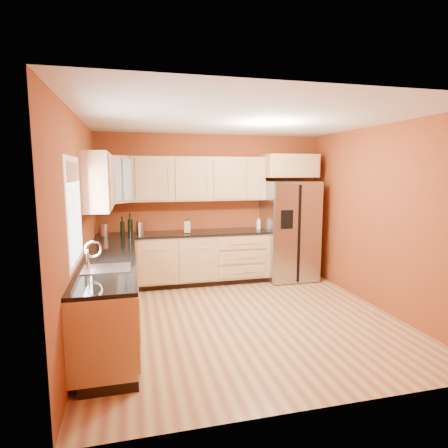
{
  "coord_description": "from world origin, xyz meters",
  "views": [
    {
      "loc": [
        -1.41,
        -4.59,
        1.96
      ],
      "look_at": [
        -0.05,
        0.9,
        1.16
      ],
      "focal_mm": 30.0,
      "sensor_mm": 36.0,
      "label": 1
    }
  ],
  "objects": [
    {
      "name": "floor",
      "position": [
        0.0,
        0.0,
        0.0
      ],
      "size": [
        4.0,
        4.0,
        0.0
      ],
      "primitive_type": "plane",
      "color": "#945739",
      "rests_on": "ground"
    },
    {
      "name": "ceiling",
      "position": [
        0.0,
        0.0,
        2.6
      ],
      "size": [
        4.0,
        4.0,
        0.0
      ],
      "primitive_type": "plane",
      "color": "silver",
      "rests_on": "wall_back"
    },
    {
      "name": "wall_back",
      "position": [
        0.0,
        2.0,
        1.3
      ],
      "size": [
        4.0,
        0.04,
        2.6
      ],
      "primitive_type": "cube",
      "color": "maroon",
      "rests_on": "floor"
    },
    {
      "name": "wall_front",
      "position": [
        0.0,
        -2.0,
        1.3
      ],
      "size": [
        4.0,
        0.04,
        2.6
      ],
      "primitive_type": "cube",
      "color": "maroon",
      "rests_on": "floor"
    },
    {
      "name": "wall_left",
      "position": [
        -2.0,
        0.0,
        1.3
      ],
      "size": [
        0.04,
        4.0,
        2.6
      ],
      "primitive_type": "cube",
      "color": "maroon",
      "rests_on": "floor"
    },
    {
      "name": "wall_right",
      "position": [
        2.0,
        0.0,
        1.3
      ],
      "size": [
        0.04,
        4.0,
        2.6
      ],
      "primitive_type": "cube",
      "color": "maroon",
      "rests_on": "floor"
    },
    {
      "name": "base_cabinets_back",
      "position": [
        -0.55,
        1.7,
        0.44
      ],
      "size": [
        2.9,
        0.6,
        0.88
      ],
      "primitive_type": "cube",
      "color": "tan",
      "rests_on": "floor"
    },
    {
      "name": "base_cabinets_left",
      "position": [
        -1.7,
        0.0,
        0.44
      ],
      "size": [
        0.6,
        2.8,
        0.88
      ],
      "primitive_type": "cube",
      "color": "tan",
      "rests_on": "floor"
    },
    {
      "name": "countertop_back",
      "position": [
        -0.55,
        1.69,
        0.9
      ],
      "size": [
        2.9,
        0.62,
        0.04
      ],
      "primitive_type": "cube",
      "color": "black",
      "rests_on": "base_cabinets_back"
    },
    {
      "name": "countertop_left",
      "position": [
        -1.69,
        0.0,
        0.9
      ],
      "size": [
        0.62,
        2.8,
        0.04
      ],
      "primitive_type": "cube",
      "color": "black",
      "rests_on": "base_cabinets_left"
    },
    {
      "name": "upper_cabinets_back",
      "position": [
        -0.25,
        1.83,
        1.83
      ],
      "size": [
        2.3,
        0.33,
        0.75
      ],
      "primitive_type": "cube",
      "color": "tan",
      "rests_on": "wall_back"
    },
    {
      "name": "upper_cabinets_left",
      "position": [
        -1.83,
        0.72,
        1.83
      ],
      "size": [
        0.33,
        1.35,
        0.75
      ],
      "primitive_type": "cube",
      "color": "tan",
      "rests_on": "wall_left"
    },
    {
      "name": "corner_upper_cabinet",
      "position": [
        -1.67,
        1.67,
        1.83
      ],
      "size": [
        0.67,
        0.67,
        0.75
      ],
      "primitive_type": "cube",
      "rotation": [
        0.0,
        0.0,
        0.79
      ],
      "color": "tan",
      "rests_on": "wall_back"
    },
    {
      "name": "over_fridge_cabinet",
      "position": [
        1.35,
        1.7,
        2.05
      ],
      "size": [
        0.92,
        0.6,
        0.4
      ],
      "primitive_type": "cube",
      "color": "tan",
      "rests_on": "wall_back"
    },
    {
      "name": "refrigerator",
      "position": [
        1.35,
        1.62,
        0.89
      ],
      "size": [
        0.9,
        0.75,
        1.78
      ],
      "primitive_type": "cube",
      "color": "silver",
      "rests_on": "floor"
    },
    {
      "name": "window",
      "position": [
        -1.98,
        -0.5,
        1.55
      ],
      "size": [
        0.03,
        0.9,
        1.0
      ],
      "primitive_type": "cube",
      "color": "white",
      "rests_on": "wall_left"
    },
    {
      "name": "sink_faucet",
      "position": [
        -1.69,
        -0.5,
        1.07
      ],
      "size": [
        0.5,
        0.42,
        0.3
      ],
      "primitive_type": null,
      "color": "silver",
      "rests_on": "countertop_left"
    },
    {
      "name": "canister_left",
      "position": [
        -1.85,
        1.64,
        1.02
      ],
      "size": [
        0.15,
        0.15,
        0.2
      ],
      "primitive_type": "cylinder",
      "rotation": [
        0.0,
        0.0,
        -0.25
      ],
      "color": "silver",
      "rests_on": "countertop_back"
    },
    {
      "name": "canister_right",
      "position": [
        -1.29,
        1.71,
        1.02
      ],
      "size": [
        0.16,
        0.16,
        0.21
      ],
      "primitive_type": "cylinder",
      "rotation": [
        0.0,
        0.0,
        0.28
      ],
      "color": "silver",
      "rests_on": "countertop_back"
    },
    {
      "name": "wine_bottle_a",
      "position": [
        -1.57,
        1.63,
        1.08
      ],
      "size": [
        0.09,
        0.09,
        0.31
      ],
      "primitive_type": null,
      "rotation": [
        0.0,
        0.0,
        -0.34
      ],
      "color": "black",
      "rests_on": "countertop_back"
    },
    {
      "name": "wine_bottle_b",
      "position": [
        -1.44,
        1.61,
        1.1
      ],
      "size": [
        0.1,
        0.1,
        0.36
      ],
      "primitive_type": null,
      "rotation": [
        0.0,
        0.0,
        -0.37
      ],
      "color": "black",
      "rests_on": "countertop_back"
    },
    {
      "name": "knife_block",
      "position": [
        -0.51,
        1.62,
        1.02
      ],
      "size": [
        0.11,
        0.1,
        0.2
      ],
      "primitive_type": "cube",
      "rotation": [
        0.0,
        0.0,
        -0.11
      ],
      "color": "tan",
      "rests_on": "countertop_back"
    },
    {
      "name": "soap_dispenser",
      "position": [
        0.8,
        1.72,
        1.02
      ],
      "size": [
        0.09,
        0.09,
        0.2
      ],
      "primitive_type": "cylinder",
      "rotation": [
        0.0,
        0.0,
        -0.32
      ],
      "color": "white",
      "rests_on": "countertop_back"
    }
  ]
}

